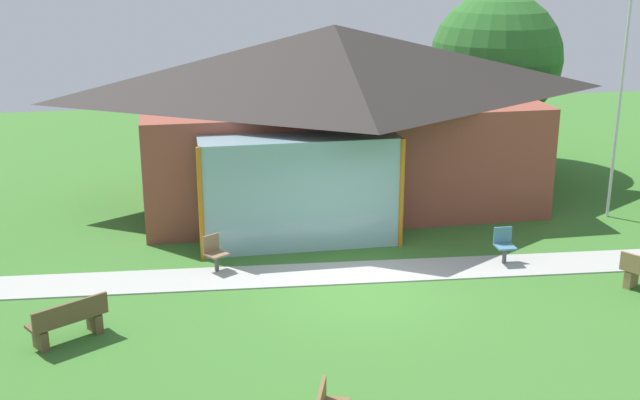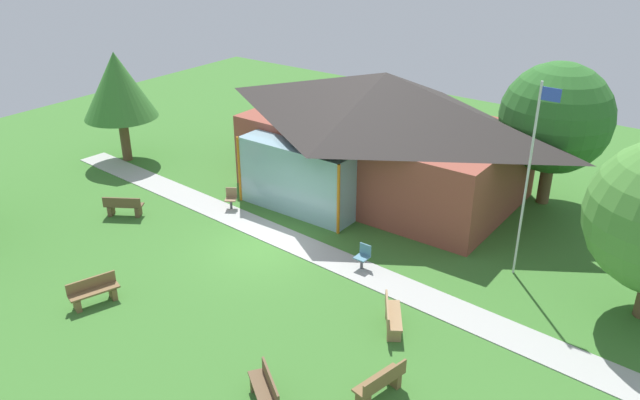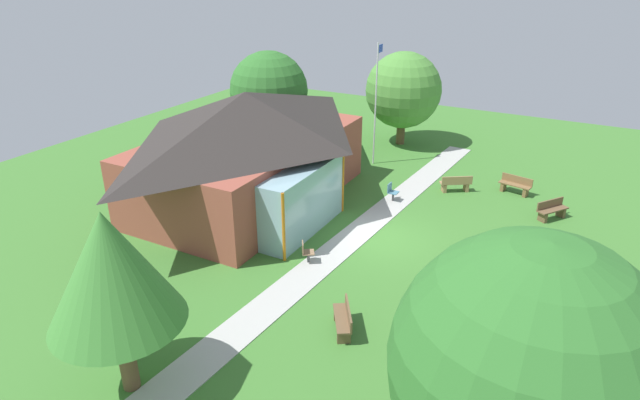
# 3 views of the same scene
# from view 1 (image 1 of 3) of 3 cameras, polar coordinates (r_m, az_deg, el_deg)

# --- Properties ---
(ground_plane) EXTENTS (44.00, 44.00, 0.00)m
(ground_plane) POSITION_cam_1_polar(r_m,az_deg,el_deg) (17.96, 3.19, -6.30)
(ground_plane) COLOR #3D752D
(pavilion) EXTENTS (11.88, 8.20, 5.06)m
(pavilion) POSITION_cam_1_polar(r_m,az_deg,el_deg) (23.63, 0.90, 6.23)
(pavilion) COLOR brown
(pavilion) RESTS_ON ground_plane
(footpath) EXTENTS (25.26, 3.00, 0.03)m
(footpath) POSITION_cam_1_polar(r_m,az_deg,el_deg) (18.84, 2.50, -5.08)
(footpath) COLOR #ADADA8
(footpath) RESTS_ON ground_plane
(flagpole) EXTENTS (0.64, 0.08, 6.50)m
(flagpole) POSITION_cam_1_polar(r_m,az_deg,el_deg) (23.20, 20.37, 7.26)
(flagpole) COLOR silver
(flagpole) RESTS_ON ground_plane
(bench_mid_left) EXTENTS (1.51, 1.17, 0.84)m
(bench_mid_left) POSITION_cam_1_polar(r_m,az_deg,el_deg) (16.32, -17.18, -8.12)
(bench_mid_left) COLOR brown
(bench_mid_left) RESTS_ON ground_plane
(patio_chair_lawn_spare) EXTENTS (0.45, 0.45, 0.86)m
(patio_chair_lawn_spare) POSITION_cam_1_polar(r_m,az_deg,el_deg) (19.73, 12.74, -3.20)
(patio_chair_lawn_spare) COLOR teal
(patio_chair_lawn_spare) RESTS_ON ground_plane
(patio_chair_west) EXTENTS (0.61, 0.61, 0.86)m
(patio_chair_west) POSITION_cam_1_polar(r_m,az_deg,el_deg) (18.93, -7.37, -3.79)
(patio_chair_west) COLOR #8C6B4C
(patio_chair_west) RESTS_ON ground_plane
(tree_behind_pavilion_right) EXTENTS (4.36, 4.36, 5.79)m
(tree_behind_pavilion_right) POSITION_cam_1_polar(r_m,az_deg,el_deg) (28.03, 12.20, 9.64)
(tree_behind_pavilion_right) COLOR brown
(tree_behind_pavilion_right) RESTS_ON ground_plane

